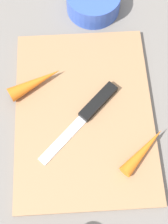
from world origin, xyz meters
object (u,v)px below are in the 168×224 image
cutting_board (84,113)px  carrot_short (144,151)px  knife (94,106)px  carrot_long (35,83)px  small_bowl (93,1)px

cutting_board → carrot_short: (0.08, 0.10, 0.02)m
cutting_board → carrot_short: 0.13m
cutting_board → knife: 0.02m
cutting_board → knife: size_ratio=2.31×
carrot_long → small_bowl: small_bowl is taller
carrot_long → small_bowl: bearing=30.0°
knife → small_bowl: size_ratio=1.32×
knife → carrot_short: size_ratio=1.47×
knife → carrot_short: bearing=86.7°
cutting_board → carrot_short: size_ratio=3.41×
knife → carrot_long: size_ratio=1.44×
cutting_board → carrot_short: bearing=50.2°
cutting_board → knife: bearing=112.9°
cutting_board → small_bowl: (-0.26, 0.04, 0.02)m
carrot_long → cutting_board: bearing=-61.1°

